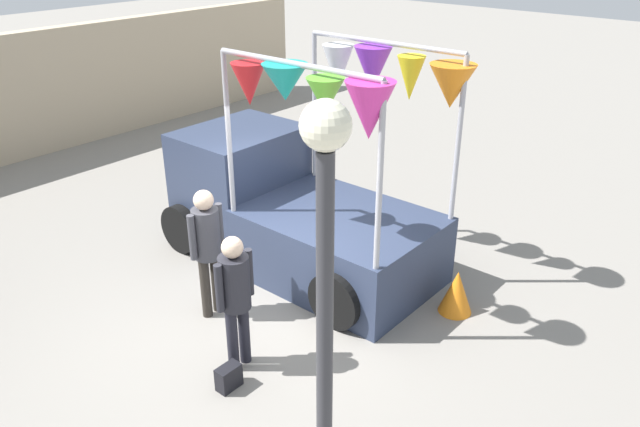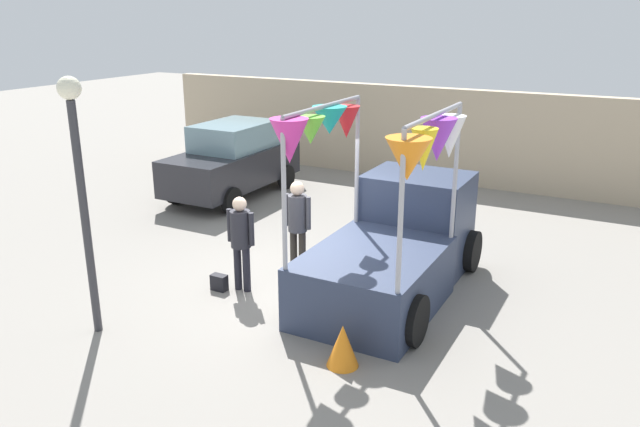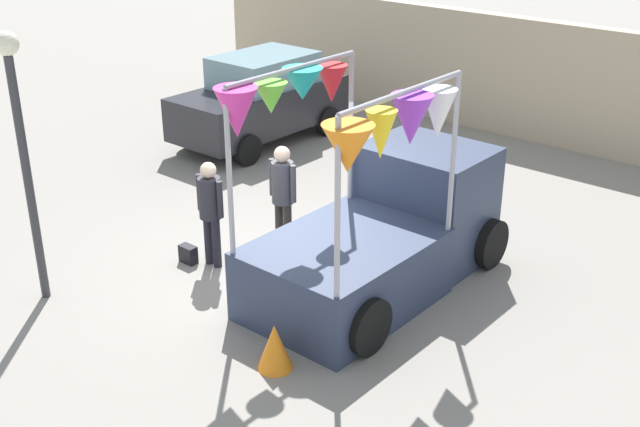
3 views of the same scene
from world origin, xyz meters
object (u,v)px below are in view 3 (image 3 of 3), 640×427
(street_lamp, at_px, (20,130))
(handbag, at_px, (188,254))
(vendor_truck, at_px, (386,221))
(parked_car, at_px, (261,99))
(person_vendor, at_px, (283,189))
(person_customer, at_px, (210,204))
(folded_kite_bundle_tangerine, at_px, (275,347))

(street_lamp, bearing_deg, handbag, 69.26)
(vendor_truck, xyz_separation_m, parked_car, (-5.81, 3.41, -0.00))
(person_vendor, bearing_deg, street_lamp, -116.28)
(vendor_truck, bearing_deg, person_customer, -150.29)
(parked_car, xyz_separation_m, person_customer, (3.53, -4.71, 0.06))
(vendor_truck, distance_m, street_lamp, 5.10)
(parked_car, xyz_separation_m, street_lamp, (2.42, -6.91, 1.52))
(parked_car, height_order, street_lamp, street_lamp)
(handbag, relative_size, folded_kite_bundle_tangerine, 0.47)
(folded_kite_bundle_tangerine, bearing_deg, person_customer, 152.07)
(handbag, xyz_separation_m, street_lamp, (-0.76, -2.00, 2.33))
(folded_kite_bundle_tangerine, bearing_deg, person_vendor, 130.76)
(parked_car, xyz_separation_m, handbag, (3.18, -4.91, -0.80))
(handbag, distance_m, street_lamp, 3.16)
(folded_kite_bundle_tangerine, bearing_deg, parked_car, 135.15)
(vendor_truck, xyz_separation_m, street_lamp, (-3.39, -3.50, 1.52))
(vendor_truck, bearing_deg, person_vendor, -171.91)
(parked_car, bearing_deg, person_customer, -53.14)
(vendor_truck, relative_size, street_lamp, 1.10)
(person_vendor, distance_m, folded_kite_bundle_tangerine, 3.27)
(street_lamp, relative_size, folded_kite_bundle_tangerine, 6.27)
(parked_car, xyz_separation_m, person_vendor, (4.03, -3.66, 0.11))
(parked_car, bearing_deg, street_lamp, -70.68)
(person_customer, relative_size, folded_kite_bundle_tangerine, 2.78)
(vendor_truck, height_order, handbag, vendor_truck)
(street_lamp, bearing_deg, folded_kite_bundle_tangerine, 12.79)
(person_customer, height_order, street_lamp, street_lamp)
(street_lamp, bearing_deg, person_vendor, 63.72)
(parked_car, relative_size, handbag, 14.29)
(handbag, bearing_deg, folded_kite_bundle_tangerine, -21.72)
(parked_car, height_order, folded_kite_bundle_tangerine, parked_car)
(handbag, bearing_deg, person_customer, 29.74)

